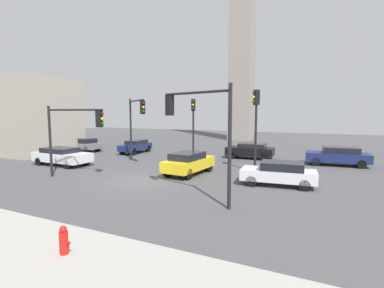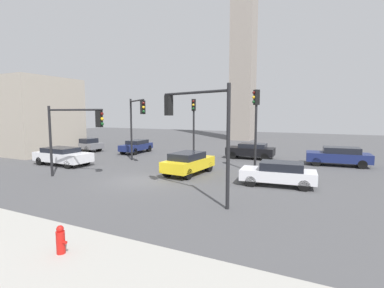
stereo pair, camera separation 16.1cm
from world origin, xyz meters
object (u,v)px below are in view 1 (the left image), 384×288
traffic_light_1 (256,116)px  fire_hydrant (64,240)px  traffic_light_4 (136,116)px  car_4 (279,173)px  traffic_light_2 (193,118)px  traffic_light_3 (75,126)px  car_5 (62,156)px  car_1 (338,156)px  car_0 (189,162)px  traffic_light_0 (197,119)px  car_2 (83,144)px  car_3 (250,150)px  car_6 (136,146)px

traffic_light_1 → fire_hydrant: traffic_light_1 is taller
traffic_light_4 → car_4: traffic_light_4 is taller
traffic_light_2 → car_4: size_ratio=1.24×
traffic_light_3 → car_5: size_ratio=0.96×
fire_hydrant → car_4: bearing=69.9°
car_5 → car_1: bearing=26.4°
car_0 → traffic_light_0: bearing=-145.3°
traffic_light_3 → traffic_light_2: bearing=57.1°
car_2 → car_5: bearing=129.8°
traffic_light_0 → traffic_light_4: 10.91m
car_2 → car_3: 17.55m
traffic_light_1 → car_5: traffic_light_1 is taller
car_6 → car_0: bearing=50.7°
traffic_light_2 → car_4: traffic_light_2 is taller
traffic_light_4 → car_0: traffic_light_4 is taller
car_1 → traffic_light_0: bearing=59.4°
traffic_light_1 → traffic_light_3: size_ratio=1.24×
traffic_light_0 → car_3: (-0.89, 13.35, -3.04)m
traffic_light_1 → traffic_light_4: traffic_light_1 is taller
traffic_light_2 → traffic_light_3: (-3.63, -9.35, -0.40)m
traffic_light_3 → car_2: 13.70m
traffic_light_0 → car_3: traffic_light_0 is taller
car_3 → car_5: 15.77m
traffic_light_1 → traffic_light_4: size_ratio=1.07×
traffic_light_1 → car_2: 19.68m
car_6 → traffic_light_2: bearing=74.7°
traffic_light_3 → car_6: traffic_light_3 is taller
traffic_light_0 → traffic_light_1: size_ratio=0.94×
fire_hydrant → car_5: car_5 is taller
car_6 → car_1: bearing=90.0°
traffic_light_3 → traffic_light_4: size_ratio=0.86×
fire_hydrant → car_2: (-17.17, 17.14, 0.21)m
car_6 → traffic_light_0: bearing=42.9°
car_2 → car_4: (21.23, -6.04, -0.04)m
fire_hydrant → car_3: 20.00m
car_6 → car_5: bearing=-10.3°
traffic_light_3 → car_0: 7.49m
car_1 → car_6: 18.48m
traffic_light_2 → car_3: (4.20, 3.08, -2.91)m
traffic_light_4 → traffic_light_2: bearing=83.9°
traffic_light_4 → car_0: 6.63m
traffic_light_0 → car_4: (3.03, 4.46, -3.07)m
car_3 → car_6: bearing=4.8°
traffic_light_1 → car_6: size_ratio=1.38×
car_3 → car_6: (-11.44, -1.53, -0.02)m
car_3 → traffic_light_4: bearing=37.6°
traffic_light_4 → car_0: bearing=20.2°
fire_hydrant → car_3: bearing=89.6°
traffic_light_0 → traffic_light_4: (-8.50, 6.84, 0.02)m
car_2 → car_3: size_ratio=1.04×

